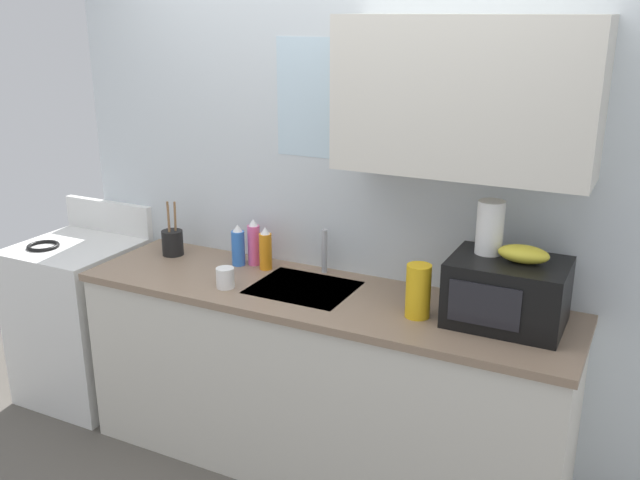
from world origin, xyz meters
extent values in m
cube|color=silver|center=(0.00, 0.35, 1.25)|extent=(3.08, 0.10, 2.50)
cube|color=silver|center=(0.57, 0.14, 1.79)|extent=(1.03, 0.32, 0.62)
cube|color=silver|center=(-0.10, 0.31, 1.73)|extent=(0.56, 0.02, 0.55)
cube|color=silver|center=(0.00, 0.00, 0.43)|extent=(2.28, 0.60, 0.86)
cube|color=#8C725B|center=(0.00, 0.00, 0.88)|extent=(2.31, 0.63, 0.03)
cube|color=#9EA0A5|center=(-0.10, 0.02, 0.83)|extent=(0.46, 0.38, 0.14)
cylinder|color=#B2B5BA|center=(-0.10, 0.24, 1.01)|extent=(0.03, 0.03, 0.22)
cube|color=white|center=(-1.50, 0.00, 0.45)|extent=(0.60, 0.60, 0.90)
torus|color=black|center=(-1.62, -0.10, 0.91)|extent=(0.17, 0.17, 0.02)
cube|color=white|center=(-1.50, 0.28, 0.99)|extent=(0.60, 0.04, 0.18)
cube|color=black|center=(0.82, 0.05, 1.04)|extent=(0.46, 0.34, 0.27)
cube|color=black|center=(0.77, -0.12, 1.04)|extent=(0.28, 0.01, 0.17)
ellipsoid|color=gold|center=(0.87, 0.05, 1.20)|extent=(0.20, 0.11, 0.07)
cylinder|color=white|center=(0.72, 0.10, 1.28)|extent=(0.11, 0.11, 0.22)
cylinder|color=orange|center=(-0.38, 0.15, 0.99)|extent=(0.06, 0.06, 0.18)
cone|color=white|center=(-0.38, 0.15, 1.10)|extent=(0.05, 0.05, 0.04)
cylinder|color=#E55999|center=(-0.46, 0.19, 1.00)|extent=(0.06, 0.06, 0.20)
cone|color=white|center=(-0.46, 0.19, 1.12)|extent=(0.05, 0.05, 0.04)
cylinder|color=blue|center=(-0.53, 0.14, 0.99)|extent=(0.07, 0.07, 0.18)
cone|color=white|center=(-0.53, 0.14, 1.09)|extent=(0.05, 0.05, 0.04)
cylinder|color=gold|center=(0.48, -0.05, 1.01)|extent=(0.10, 0.10, 0.23)
cylinder|color=white|center=(-0.42, -0.14, 0.95)|extent=(0.08, 0.08, 0.09)
cylinder|color=black|center=(-0.92, 0.12, 0.97)|extent=(0.11, 0.11, 0.13)
cylinder|color=olive|center=(-0.93, 0.12, 1.06)|extent=(0.03, 0.03, 0.25)
cylinder|color=olive|center=(-0.90, 0.13, 1.06)|extent=(0.03, 0.02, 0.25)
cylinder|color=olive|center=(-0.92, 0.10, 1.05)|extent=(0.01, 0.01, 0.23)
camera|label=1|loc=(1.32, -2.62, 2.11)|focal=39.35mm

